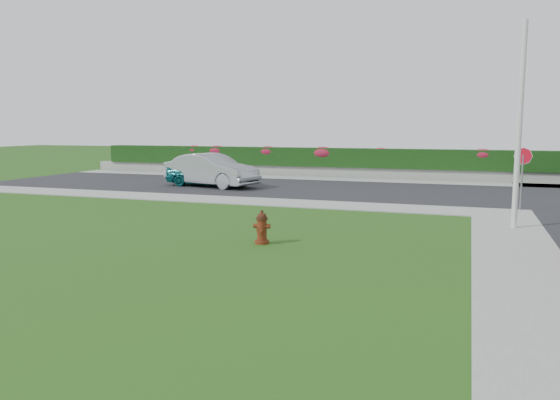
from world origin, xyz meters
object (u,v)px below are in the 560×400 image
at_px(sedan_teal, 205,173).
at_px(stop_sign, 523,165).
at_px(fire_hydrant, 262,228).
at_px(sedan_silver, 211,170).
at_px(utility_pole, 519,127).

height_order(sedan_teal, stop_sign, stop_sign).
relative_size(fire_hydrant, sedan_silver, 0.18).
xyz_separation_m(utility_pole, stop_sign, (0.46, 3.73, -1.30)).
height_order(sedan_silver, utility_pole, utility_pole).
relative_size(fire_hydrant, stop_sign, 0.38).
height_order(fire_hydrant, stop_sign, stop_sign).
bearing_deg(sedan_silver, stop_sign, -89.06).
distance_m(fire_hydrant, sedan_silver, 13.32).
bearing_deg(sedan_silver, sedan_teal, 82.98).
height_order(fire_hydrant, utility_pole, utility_pole).
relative_size(sedan_teal, sedan_silver, 0.78).
bearing_deg(sedan_teal, utility_pole, -117.21).
bearing_deg(utility_pole, sedan_silver, 151.94).
bearing_deg(utility_pole, fire_hydrant, -145.49).
distance_m(sedan_silver, stop_sign, 14.10).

